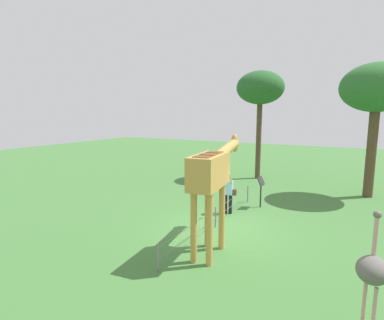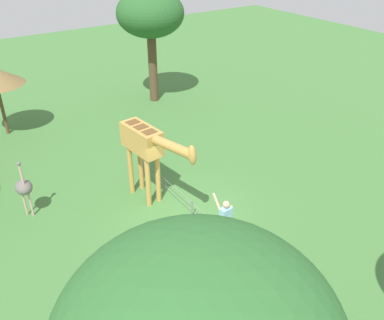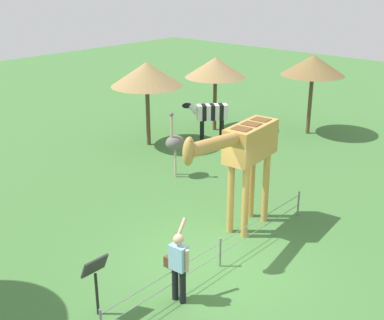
{
  "view_description": "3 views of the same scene",
  "coord_description": "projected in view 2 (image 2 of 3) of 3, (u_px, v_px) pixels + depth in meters",
  "views": [
    {
      "loc": [
        -9.42,
        -4.09,
        4.0
      ],
      "look_at": [
        -0.94,
        0.58,
        2.49
      ],
      "focal_mm": 28.52,
      "sensor_mm": 36.0,
      "label": 1
    },
    {
      "loc": [
        9.44,
        -6.28,
        9.01
      ],
      "look_at": [
        0.08,
        0.1,
        2.39
      ],
      "focal_mm": 38.55,
      "sensor_mm": 36.0,
      "label": 2
    },
    {
      "loc": [
        8.07,
        6.5,
        6.57
      ],
      "look_at": [
        0.21,
        -0.54,
        2.56
      ],
      "focal_mm": 47.31,
      "sensor_mm": 36.0,
      "label": 3
    }
  ],
  "objects": [
    {
      "name": "wire_fence",
      "position": [
        192.0,
        208.0,
        14.21
      ],
      "size": [
        7.05,
        0.05,
        0.75
      ],
      "color": "slate",
      "rests_on": "ground_plane"
    },
    {
      "name": "giraffe",
      "position": [
        147.0,
        146.0,
        14.19
      ],
      "size": [
        3.76,
        0.89,
        3.28
      ],
      "color": "#C69347",
      "rests_on": "ground_plane"
    },
    {
      "name": "info_sign",
      "position": [
        231.0,
        256.0,
        11.42
      ],
      "size": [
        0.56,
        0.21,
        1.32
      ],
      "color": "black",
      "rests_on": "ground_plane"
    },
    {
      "name": "tree_west",
      "position": [
        150.0,
        15.0,
        21.44
      ],
      "size": [
        3.56,
        3.56,
        6.06
      ],
      "color": "brown",
      "rests_on": "ground_plane"
    },
    {
      "name": "ground_plane",
      "position": [
        188.0,
        219.0,
        14.34
      ],
      "size": [
        60.0,
        60.0,
        0.0
      ],
      "primitive_type": "plane",
      "color": "#427538"
    },
    {
      "name": "visitor",
      "position": [
        225.0,
        219.0,
        12.9
      ],
      "size": [
        0.58,
        0.58,
        1.75
      ],
      "color": "black",
      "rests_on": "ground_plane"
    },
    {
      "name": "ostrich",
      "position": [
        24.0,
        187.0,
        13.94
      ],
      "size": [
        0.7,
        0.56,
        2.25
      ],
      "color": "#CC9E93",
      "rests_on": "ground_plane"
    }
  ]
}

